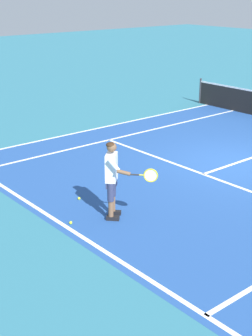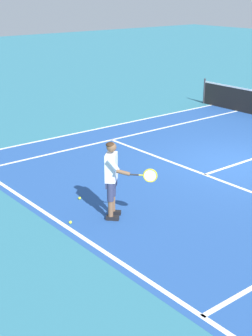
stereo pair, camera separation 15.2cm
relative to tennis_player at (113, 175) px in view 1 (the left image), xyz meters
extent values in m
plane|color=teal|center=(-0.52, 4.90, -0.99)|extent=(80.00, 80.00, 0.00)
cube|color=#234C93|center=(-0.52, 4.43, -0.99)|extent=(10.98, 11.34, 0.00)
cube|color=white|center=(-0.52, -1.04, -0.99)|extent=(10.98, 0.10, 0.01)
cube|color=white|center=(-0.52, 3.50, -0.99)|extent=(8.23, 0.10, 0.01)
cube|color=white|center=(-4.63, 4.43, -0.99)|extent=(0.10, 10.94, 0.01)
cube|color=white|center=(-6.01, 4.43, -0.99)|extent=(0.10, 10.94, 0.01)
cylinder|color=#333338|center=(-6.46, 9.90, -0.45)|extent=(0.08, 0.08, 1.07)
cube|color=black|center=(-0.09, 0.12, -0.94)|extent=(0.28, 0.27, 0.09)
cube|color=black|center=(0.10, -0.09, -0.94)|extent=(0.28, 0.27, 0.09)
cylinder|color=brown|center=(-0.12, 0.09, -0.72)|extent=(0.11, 0.11, 0.36)
cylinder|color=#2D3351|center=(-0.12, 0.09, -0.33)|extent=(0.14, 0.14, 0.41)
cylinder|color=brown|center=(0.07, -0.12, -0.72)|extent=(0.11, 0.11, 0.36)
cylinder|color=#2D3351|center=(0.07, -0.12, -0.33)|extent=(0.14, 0.14, 0.41)
cube|color=#2D3351|center=(-0.03, -0.01, -0.17)|extent=(0.38, 0.39, 0.20)
cube|color=white|center=(-0.03, -0.01, 0.17)|extent=(0.42, 0.43, 0.60)
cylinder|color=brown|center=(-0.19, 0.16, 0.12)|extent=(0.09, 0.09, 0.62)
cylinder|color=white|center=(0.22, -0.15, 0.32)|extent=(0.25, 0.24, 0.29)
cylinder|color=brown|center=(0.40, -0.03, 0.18)|extent=(0.27, 0.26, 0.14)
sphere|color=brown|center=(-0.02, -0.01, 0.62)|extent=(0.21, 0.21, 0.21)
ellipsoid|color=#382314|center=(-0.03, -0.02, 0.67)|extent=(0.28, 0.28, 0.12)
cylinder|color=#232326|center=(0.57, 0.11, 0.15)|extent=(0.17, 0.16, 0.03)
cylinder|color=yellow|center=(0.68, 0.21, 0.15)|extent=(0.09, 0.09, 0.02)
torus|color=yellow|center=(0.82, 0.34, 0.15)|extent=(0.23, 0.22, 0.30)
cylinder|color=silver|center=(0.82, 0.34, 0.15)|extent=(0.19, 0.17, 0.25)
sphere|color=#CCE02D|center=(-0.32, -0.90, -0.96)|extent=(0.07, 0.07, 0.07)
sphere|color=#CCE02D|center=(-1.26, -0.03, -0.96)|extent=(0.07, 0.07, 0.07)
camera|label=1|loc=(7.64, -5.99, 3.73)|focal=52.64mm
camera|label=2|loc=(7.74, -5.88, 3.73)|focal=52.64mm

